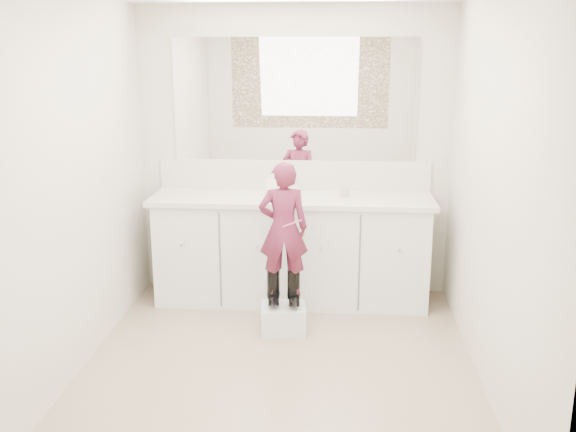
{
  "coord_description": "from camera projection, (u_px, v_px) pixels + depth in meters",
  "views": [
    {
      "loc": [
        0.36,
        -3.82,
        2.06
      ],
      "look_at": [
        0.01,
        0.75,
        0.85
      ],
      "focal_mm": 40.0,
      "sensor_mm": 36.0,
      "label": 1
    }
  ],
  "objects": [
    {
      "name": "step_stool",
      "position": [
        283.0,
        319.0,
        4.77
      ],
      "size": [
        0.35,
        0.31,
        0.21
      ],
      "primitive_type": "cube",
      "rotation": [
        0.0,
        0.0,
        0.11
      ],
      "color": "silver",
      "rests_on": "floor"
    },
    {
      "name": "faucet",
      "position": [
        293.0,
        186.0,
        5.32
      ],
      "size": [
        0.08,
        0.08,
        0.1
      ],
      "primitive_type": "cylinder",
      "color": "silver",
      "rests_on": "countertop"
    },
    {
      "name": "wall_right",
      "position": [
        494.0,
        196.0,
        3.83
      ],
      "size": [
        0.0,
        3.0,
        3.0
      ],
      "primitive_type": "plane",
      "rotation": [
        1.57,
        0.0,
        -1.57
      ],
      "color": "beige",
      "rests_on": "floor"
    },
    {
      "name": "boot_left",
      "position": [
        273.0,
        287.0,
        4.73
      ],
      "size": [
        0.12,
        0.19,
        0.27
      ],
      "primitive_type": null,
      "rotation": [
        0.0,
        0.0,
        0.11
      ],
      "color": "black",
      "rests_on": "step_stool"
    },
    {
      "name": "toddler",
      "position": [
        283.0,
        228.0,
        4.61
      ],
      "size": [
        0.38,
        0.27,
        0.98
      ],
      "primitive_type": "imported",
      "rotation": [
        0.0,
        0.0,
        3.25
      ],
      "color": "#9F3056",
      "rests_on": "step_stool"
    },
    {
      "name": "floor",
      "position": [
        278.0,
        369.0,
        4.23
      ],
      "size": [
        3.0,
        3.0,
        0.0
      ],
      "primitive_type": "plane",
      "color": "#857057",
      "rests_on": "ground"
    },
    {
      "name": "boot_right",
      "position": [
        294.0,
        288.0,
        4.72
      ],
      "size": [
        0.12,
        0.19,
        0.27
      ],
      "primitive_type": null,
      "rotation": [
        0.0,
        0.0,
        0.11
      ],
      "color": "black",
      "rests_on": "step_stool"
    },
    {
      "name": "wall_front",
      "position": [
        242.0,
        277.0,
        2.48
      ],
      "size": [
        2.6,
        0.0,
        2.6
      ],
      "primitive_type": "plane",
      "rotation": [
        -1.57,
        0.0,
        0.0
      ],
      "color": "beige",
      "rests_on": "floor"
    },
    {
      "name": "backsplash",
      "position": [
        294.0,
        175.0,
        5.41
      ],
      "size": [
        2.28,
        0.03,
        0.25
      ],
      "primitive_type": "cube",
      "color": "beige",
      "rests_on": "countertop"
    },
    {
      "name": "cup",
      "position": [
        344.0,
        191.0,
        5.17
      ],
      "size": [
        0.13,
        0.13,
        0.09
      ],
      "primitive_type": "imported",
      "rotation": [
        0.0,
        0.0,
        -0.42
      ],
      "color": "#BFBB99",
      "rests_on": "countertop"
    },
    {
      "name": "wall_back",
      "position": [
        294.0,
        153.0,
        5.37
      ],
      "size": [
        2.6,
        0.0,
        2.6
      ],
      "primitive_type": "plane",
      "rotation": [
        1.57,
        0.0,
        0.0
      ],
      "color": "beige",
      "rests_on": "floor"
    },
    {
      "name": "countertop",
      "position": [
        292.0,
        199.0,
        5.18
      ],
      "size": [
        2.28,
        0.58,
        0.04
      ],
      "primitive_type": "cube",
      "color": "beige",
      "rests_on": "vanity_cabinet"
    },
    {
      "name": "toothbrush",
      "position": [
        292.0,
        223.0,
        4.51
      ],
      "size": [
        0.14,
        0.03,
        0.06
      ],
      "primitive_type": "cylinder",
      "rotation": [
        0.0,
        1.22,
        0.11
      ],
      "color": "#CA4E76",
      "rests_on": "toddler"
    },
    {
      "name": "soap_bottle",
      "position": [
        272.0,
        183.0,
        5.25
      ],
      "size": [
        0.09,
        0.09,
        0.19
      ],
      "primitive_type": "imported",
      "rotation": [
        0.0,
        0.0,
        -0.03
      ],
      "color": "white",
      "rests_on": "countertop"
    },
    {
      "name": "wall_left",
      "position": [
        72.0,
        189.0,
        4.02
      ],
      "size": [
        0.0,
        3.0,
        3.0
      ],
      "primitive_type": "plane",
      "rotation": [
        1.57,
        0.0,
        1.57
      ],
      "color": "beige",
      "rests_on": "floor"
    },
    {
      "name": "vanity_cabinet",
      "position": [
        292.0,
        251.0,
        5.31
      ],
      "size": [
        2.2,
        0.55,
        0.85
      ],
      "primitive_type": "cube",
      "color": "silver",
      "rests_on": "floor"
    },
    {
      "name": "mirror",
      "position": [
        294.0,
        100.0,
        5.25
      ],
      "size": [
        2.0,
        0.02,
        1.0
      ],
      "primitive_type": "cube",
      "color": "white",
      "rests_on": "wall_back"
    },
    {
      "name": "dot_panel",
      "position": [
        240.0,
        162.0,
        2.38
      ],
      "size": [
        2.0,
        0.01,
        1.2
      ],
      "primitive_type": "cube",
      "color": "#472819",
      "rests_on": "wall_front"
    }
  ]
}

